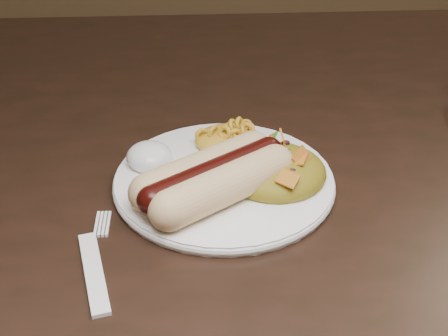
{
  "coord_description": "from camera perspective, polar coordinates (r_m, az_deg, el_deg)",
  "views": [
    {
      "loc": [
        -0.11,
        -0.57,
        1.1
      ],
      "look_at": [
        -0.08,
        -0.06,
        0.77
      ],
      "focal_mm": 50.0,
      "sensor_mm": 36.0,
      "label": 1
    }
  ],
  "objects": [
    {
      "name": "taco_salad",
      "position": [
        0.61,
        4.74,
        0.49
      ],
      "size": [
        0.1,
        0.1,
        0.04
      ],
      "rotation": [
        0.0,
        0.0,
        0.29
      ],
      "color": "#C1671C",
      "rests_on": "plate"
    },
    {
      "name": "fork",
      "position": [
        0.53,
        -11.82,
        -9.32
      ],
      "size": [
        0.05,
        0.15,
        0.0
      ],
      "primitive_type": "cube",
      "rotation": [
        0.0,
        0.0,
        0.24
      ],
      "color": "white",
      "rests_on": "table"
    },
    {
      "name": "hotdog",
      "position": [
        0.58,
        -0.93,
        -0.8
      ],
      "size": [
        0.13,
        0.13,
        0.04
      ],
      "rotation": [
        0.0,
        0.0,
        0.61
      ],
      "color": "#E6D283",
      "rests_on": "plate"
    },
    {
      "name": "mac_and_cheese",
      "position": [
        0.66,
        0.42,
        3.29
      ],
      "size": [
        0.08,
        0.08,
        0.03
      ],
      "primitive_type": "ellipsoid",
      "rotation": [
        0.0,
        0.0,
        0.18
      ],
      "color": "gold",
      "rests_on": "plate"
    },
    {
      "name": "plate",
      "position": [
        0.62,
        0.0,
        -1.21
      ],
      "size": [
        0.27,
        0.27,
        0.01
      ],
      "primitive_type": "cylinder",
      "rotation": [
        0.0,
        0.0,
        0.29
      ],
      "color": "white",
      "rests_on": "table"
    },
    {
      "name": "sour_cream",
      "position": [
        0.63,
        -6.89,
        1.5
      ],
      "size": [
        0.05,
        0.05,
        0.03
      ],
      "primitive_type": "ellipsoid",
      "rotation": [
        0.0,
        0.0,
        0.11
      ],
      "color": "white",
      "rests_on": "plate"
    },
    {
      "name": "table",
      "position": [
        0.73,
        6.33,
        -4.93
      ],
      "size": [
        1.6,
        0.9,
        0.75
      ],
      "color": "black",
      "rests_on": "floor"
    }
  ]
}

